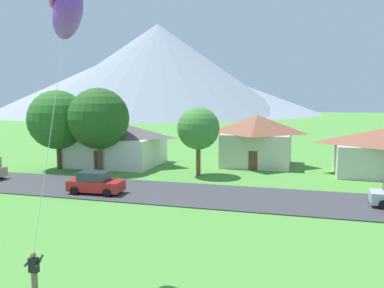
% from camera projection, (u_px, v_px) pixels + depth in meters
% --- Properties ---
extents(road_strip, '(160.00, 7.30, 0.08)m').
position_uv_depth(road_strip, '(237.00, 197.00, 29.84)').
color(road_strip, '#38383D').
rests_on(road_strip, ground).
extents(mountain_far_east_ridge, '(110.70, 110.70, 25.79)m').
position_uv_depth(mountain_far_east_ridge, '(126.00, 83.00, 169.32)').
color(mountain_far_east_ridge, '#8E939E').
rests_on(mountain_far_east_ridge, ground).
extents(mountain_central_ridge, '(121.35, 121.35, 22.33)m').
position_uv_depth(mountain_central_ridge, '(183.00, 88.00, 179.51)').
color(mountain_central_ridge, gray).
rests_on(mountain_central_ridge, ground).
extents(mountain_west_ridge, '(104.71, 104.71, 36.24)m').
position_uv_depth(mountain_west_ridge, '(158.00, 70.00, 161.39)').
color(mountain_west_ridge, gray).
rests_on(mountain_west_ridge, ground).
extents(house_leftmost, '(7.75, 7.27, 5.51)m').
position_uv_depth(house_leftmost, '(257.00, 139.00, 43.75)').
color(house_leftmost, beige).
rests_on(house_leftmost, ground).
extents(house_right_center, '(10.45, 8.20, 4.82)m').
position_uv_depth(house_right_center, '(115.00, 142.00, 44.21)').
color(house_right_center, silver).
rests_on(house_right_center, ground).
extents(tree_near_left, '(6.13, 6.13, 8.41)m').
position_uv_depth(tree_near_left, '(99.00, 119.00, 39.88)').
color(tree_near_left, brown).
rests_on(tree_near_left, ground).
extents(tree_left_of_center, '(6.11, 6.11, 8.20)m').
position_uv_depth(tree_left_of_center, '(57.00, 120.00, 41.23)').
color(tree_left_of_center, brown).
rests_on(tree_left_of_center, ground).
extents(tree_center, '(4.04, 4.04, 6.56)m').
position_uv_depth(tree_center, '(198.00, 129.00, 37.69)').
color(tree_center, brown).
rests_on(tree_center, ground).
extents(parked_car_red_mid_west, '(4.24, 2.16, 1.68)m').
position_uv_depth(parked_car_red_mid_west, '(95.00, 183.00, 30.93)').
color(parked_car_red_mid_west, red).
rests_on(parked_car_red_mid_west, road_strip).
extents(kite_flyer_with_kite, '(3.20, 3.65, 11.88)m').
position_uv_depth(kite_flyer_with_kite, '(66.00, 14.00, 15.20)').
color(kite_flyer_with_kite, '#70604C').
rests_on(kite_flyer_with_kite, ground).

